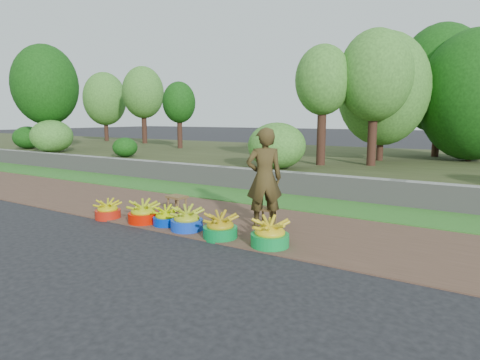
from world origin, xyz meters
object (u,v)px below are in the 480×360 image
Objects in this scene: basin_a at (108,210)px; stool_left at (177,199)px; basin_b at (143,213)px; basin_e at (220,227)px; vendor_woman at (264,178)px; basin_d at (187,220)px; basin_c at (166,217)px; stool_right at (266,211)px; basin_f at (270,235)px.

stool_left is (0.80, 1.00, 0.13)m from basin_a.
stool_left is (0.01, 0.89, 0.10)m from basin_b.
basin_e is 1.14m from vendor_woman.
basin_d reaches higher than basin_e.
basin_c is 1.28× the size of stool_right.
basin_f reaches higher than basin_d.
basin_d is at bearing 4.79° from basin_a.
vendor_woman is (1.95, 0.85, 0.68)m from basin_b.
basin_b is at bearing -151.86° from stool_right.
basin_f is 1.17m from stool_right.
basin_c is at bearing -60.84° from stool_left.
basin_d is 0.96× the size of basin_f.
basin_f is (1.55, -0.02, 0.01)m from basin_d.
basin_d reaches higher than stool_right.
basin_e is 0.32× the size of vendor_woman.
vendor_woman reaches higher than basin_e.
stool_left reaches higher than basin_c.
basin_a is 2.99m from vendor_woman.
basin_c is 2.05m from basin_f.
basin_a is 1.03× the size of basin_c.
basin_f is (2.51, 0.02, 0.01)m from basin_b.
basin_b is 2.23m from vendor_woman.
basin_b is at bearing -169.48° from basin_c.
stool_left is at bearing 138.06° from basin_d.
stool_left is 2.03m from vendor_woman.
basin_e is at bearing -177.21° from basin_f.
basin_a is 3.30m from basin_f.
stool_right is (1.45, 0.93, 0.11)m from basin_c.
stool_right is (-0.60, 1.00, 0.07)m from basin_f.
basin_c is at bearing 174.27° from basin_d.
stool_left is at bearing 89.50° from basin_b.
vendor_woman is (1.94, -0.04, 0.57)m from stool_left.
basin_d is at bearing 2.05° from basin_b.
stool_left is (-0.45, 0.80, 0.13)m from basin_c.
stool_right is (2.70, 1.13, 0.10)m from basin_a.
stool_right is (0.95, 0.98, 0.08)m from basin_d.
stool_left reaches higher than basin_a.
stool_left is 1.90m from stool_right.
basin_d is 1.00× the size of basin_e.
basin_d is 1.37m from stool_right.
basin_a is 1.29m from stool_left.
stool_left is 0.24× the size of vendor_woman.
basin_c is at bearing 10.52° from basin_b.
basin_f is 0.33× the size of vendor_woman.
vendor_woman is (-0.56, 0.83, 0.67)m from basin_f.
basin_b is at bearing -90.50° from stool_left.
basin_b is 2.16m from stool_right.
stool_left reaches higher than stool_right.
basin_b is at bearing 179.12° from basin_e.
basin_b is at bearing -179.65° from basin_f.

